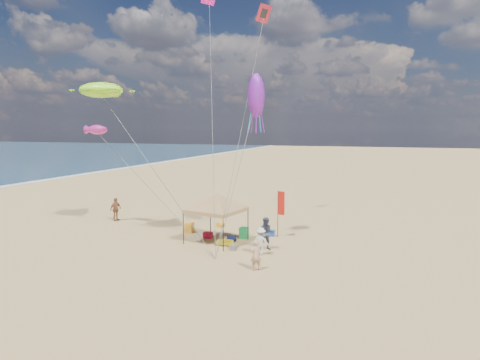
# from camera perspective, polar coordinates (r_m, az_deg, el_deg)

# --- Properties ---
(ground) EXTENTS (280.00, 280.00, 0.00)m
(ground) POSITION_cam_1_polar(r_m,az_deg,el_deg) (22.16, -2.62, -11.24)
(ground) COLOR tan
(ground) RESTS_ON ground
(canopy_tent) EXTENTS (5.63, 5.63, 3.54)m
(canopy_tent) POSITION_cam_1_polar(r_m,az_deg,el_deg) (25.48, -3.26, -2.00)
(canopy_tent) COLOR black
(canopy_tent) RESTS_ON ground
(feather_flag) EXTENTS (0.46, 0.08, 3.03)m
(feather_flag) POSITION_cam_1_polar(r_m,az_deg,el_deg) (26.88, 5.49, -3.53)
(feather_flag) COLOR black
(feather_flag) RESTS_ON ground
(cooler_red) EXTENTS (0.54, 0.38, 0.38)m
(cooler_red) POSITION_cam_1_polar(r_m,az_deg,el_deg) (27.01, -4.39, -7.45)
(cooler_red) COLOR #A50D2C
(cooler_red) RESTS_ON ground
(cooler_blue) EXTENTS (0.54, 0.38, 0.38)m
(cooler_blue) POSITION_cam_1_polar(r_m,az_deg,el_deg) (27.54, 4.09, -7.17)
(cooler_blue) COLOR blue
(cooler_blue) RESTS_ON ground
(bag_navy) EXTENTS (0.69, 0.54, 0.36)m
(bag_navy) POSITION_cam_1_polar(r_m,az_deg,el_deg) (26.19, -1.15, -7.93)
(bag_navy) COLOR black
(bag_navy) RESTS_ON ground
(bag_orange) EXTENTS (0.54, 0.69, 0.36)m
(bag_orange) POSITION_cam_1_polar(r_m,az_deg,el_deg) (29.86, -2.61, -6.05)
(bag_orange) COLOR orange
(bag_orange) RESTS_ON ground
(chair_green) EXTENTS (0.50, 0.50, 0.70)m
(chair_green) POSITION_cam_1_polar(r_m,az_deg,el_deg) (26.87, 0.53, -7.16)
(chair_green) COLOR green
(chair_green) RESTS_ON ground
(chair_yellow) EXTENTS (0.50, 0.50, 0.70)m
(chair_yellow) POSITION_cam_1_polar(r_m,az_deg,el_deg) (28.44, -6.87, -6.41)
(chair_yellow) COLOR orange
(chair_yellow) RESTS_ON ground
(crate_grey) EXTENTS (0.34, 0.30, 0.28)m
(crate_grey) POSITION_cam_1_polar(r_m,az_deg,el_deg) (24.36, -0.96, -9.18)
(crate_grey) COLOR slate
(crate_grey) RESTS_ON ground
(beach_cart) EXTENTS (0.90, 0.50, 0.24)m
(beach_cart) POSITION_cam_1_polar(r_m,az_deg,el_deg) (25.28, -2.04, -8.44)
(beach_cart) COLOR gold
(beach_cart) RESTS_ON ground
(person_near_a) EXTENTS (0.67, 0.64, 1.54)m
(person_near_a) POSITION_cam_1_polar(r_m,az_deg,el_deg) (20.93, 2.15, -10.14)
(person_near_a) COLOR tan
(person_near_a) RESTS_ON ground
(person_near_b) EXTENTS (1.07, 0.93, 1.89)m
(person_near_b) POSITION_cam_1_polar(r_m,az_deg,el_deg) (24.29, 3.63, -7.27)
(person_near_b) COLOR #373B4B
(person_near_b) RESTS_ON ground
(person_near_c) EXTENTS (1.03, 0.63, 1.53)m
(person_near_c) POSITION_cam_1_polar(r_m,az_deg,el_deg) (23.36, 2.83, -8.30)
(person_near_c) COLOR beige
(person_near_c) RESTS_ON ground
(person_far_a) EXTENTS (0.61, 1.10, 1.77)m
(person_far_a) POSITION_cam_1_polar(r_m,az_deg,el_deg) (33.00, -16.51, -3.82)
(person_far_a) COLOR #925938
(person_far_a) RESTS_ON ground
(turtle_kite) EXTENTS (3.23, 2.74, 0.98)m
(turtle_kite) POSITION_cam_1_polar(r_m,az_deg,el_deg) (28.89, -18.33, 11.50)
(turtle_kite) COLOR #93FF22
(turtle_kite) RESTS_ON ground
(fish_kite) EXTENTS (1.55, 0.81, 0.68)m
(fish_kite) POSITION_cam_1_polar(r_m,az_deg,el_deg) (31.17, -18.73, 6.50)
(fish_kite) COLOR #EB32B7
(fish_kite) RESTS_ON ground
(squid_kite) EXTENTS (1.27, 1.27, 2.71)m
(squid_kite) POSITION_cam_1_polar(r_m,az_deg,el_deg) (26.37, 2.21, 11.39)
(squid_kite) COLOR purple
(squid_kite) RESTS_ON ground
(stunt_kite_red) EXTENTS (1.07, 1.42, 1.19)m
(stunt_kite_red) POSITION_cam_1_polar(r_m,az_deg,el_deg) (33.78, 3.25, 21.62)
(stunt_kite_red) COLOR red
(stunt_kite_red) RESTS_ON ground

